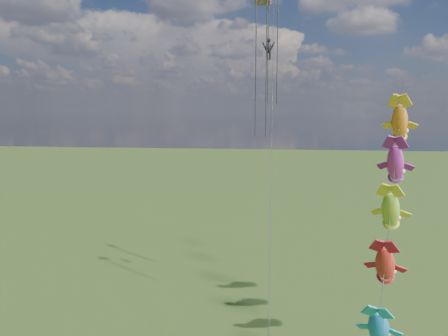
# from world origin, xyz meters

# --- Properties ---
(fish_windsock_rig) EXTENTS (4.99, 15.27, 16.84)m
(fish_windsock_rig) POSITION_xyz_m (19.61, 5.22, 9.47)
(fish_windsock_rig) COLOR brown
(fish_windsock_rig) RESTS_ON ground
(parafoil_rig) EXTENTS (1.76, 17.50, 27.88)m
(parafoil_rig) POSITION_xyz_m (12.66, 11.16, 19.07)
(parafoil_rig) COLOR brown
(parafoil_rig) RESTS_ON ground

